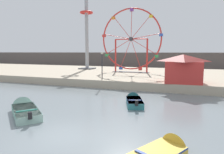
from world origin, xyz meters
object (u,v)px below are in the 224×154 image
object	(u,v)px
motorboat_teal_painted	(134,100)
drop_tower_steel_tower	(87,32)
motorboat_mustard_yellow	(163,153)
motorboat_seafoam	(24,109)
promenade_lamp_near	(102,61)
ferris_wheel_red_frame	(131,40)
carnival_booth_red_striped	(183,68)

from	to	relation	value
motorboat_teal_painted	drop_tower_steel_tower	distance (m)	27.47
motorboat_mustard_yellow	drop_tower_steel_tower	xyz separation A→B (m)	(-19.27, 29.97, 8.27)
motorboat_mustard_yellow	motorboat_teal_painted	bearing A→B (deg)	49.54
motorboat_mustard_yellow	motorboat_seafoam	bearing A→B (deg)	100.10
motorboat_teal_painted	promenade_lamp_near	distance (m)	9.78
ferris_wheel_red_frame	drop_tower_steel_tower	distance (m)	11.21
promenade_lamp_near	carnival_booth_red_striped	bearing A→B (deg)	4.36
ferris_wheel_red_frame	promenade_lamp_near	distance (m)	11.00
motorboat_seafoam	carnival_booth_red_striped	bearing A→B (deg)	-89.34
motorboat_seafoam	motorboat_mustard_yellow	bearing A→B (deg)	-157.41
carnival_booth_red_striped	drop_tower_steel_tower	bearing A→B (deg)	140.64
motorboat_teal_painted	promenade_lamp_near	world-z (taller)	promenade_lamp_near
motorboat_teal_painted	ferris_wheel_red_frame	size ratio (longest dim) A/B	0.37
drop_tower_steel_tower	promenade_lamp_near	world-z (taller)	drop_tower_steel_tower
motorboat_mustard_yellow	carnival_booth_red_striped	xyz separation A→B (m)	(0.15, 16.67, 2.43)
motorboat_seafoam	promenade_lamp_near	xyz separation A→B (m)	(0.99, 12.58, 3.11)
motorboat_mustard_yellow	promenade_lamp_near	xyz separation A→B (m)	(-9.75, 15.92, 3.10)
carnival_booth_red_striped	promenade_lamp_near	distance (m)	9.94
drop_tower_steel_tower	ferris_wheel_red_frame	bearing A→B (deg)	-18.81
promenade_lamp_near	ferris_wheel_red_frame	bearing A→B (deg)	85.01
motorboat_mustard_yellow	ferris_wheel_red_frame	size ratio (longest dim) A/B	0.37
drop_tower_steel_tower	motorboat_seafoam	bearing A→B (deg)	-72.23
drop_tower_steel_tower	carnival_booth_red_striped	bearing A→B (deg)	-34.41
ferris_wheel_red_frame	carnival_booth_red_striped	xyz separation A→B (m)	(8.97, -9.74, -3.85)
drop_tower_steel_tower	promenade_lamp_near	bearing A→B (deg)	-55.88
carnival_booth_red_striped	promenade_lamp_near	bearing A→B (deg)	179.41
motorboat_teal_painted	drop_tower_steel_tower	bearing A→B (deg)	16.54
ferris_wheel_red_frame	carnival_booth_red_striped	size ratio (longest dim) A/B	2.35
motorboat_mustard_yellow	ferris_wheel_red_frame	distance (m)	28.55
motorboat_teal_painted	drop_tower_steel_tower	size ratio (longest dim) A/B	0.27
drop_tower_steel_tower	carnival_booth_red_striped	world-z (taller)	drop_tower_steel_tower
drop_tower_steel_tower	promenade_lamp_near	size ratio (longest dim) A/B	4.17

